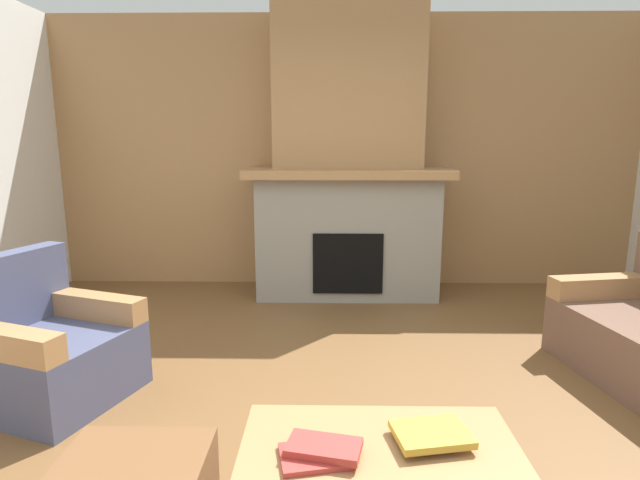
% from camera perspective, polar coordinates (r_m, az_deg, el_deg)
% --- Properties ---
extents(ground, '(9.00, 9.00, 0.00)m').
position_cam_1_polar(ground, '(2.77, 4.80, -21.75)').
color(ground, brown).
extents(wall_back_wood_panel, '(6.00, 0.12, 2.70)m').
position_cam_1_polar(wall_back_wood_panel, '(5.32, 2.93, 9.55)').
color(wall_back_wood_panel, '#A87A4C').
rests_on(wall_back_wood_panel, ground).
extents(fireplace, '(1.90, 0.82, 2.70)m').
position_cam_1_polar(fireplace, '(4.96, 3.05, 7.27)').
color(fireplace, gray).
rests_on(fireplace, ground).
extents(armchair, '(0.97, 0.97, 0.85)m').
position_cam_1_polar(armchair, '(3.45, -28.08, -10.77)').
color(armchair, '#474C6B').
rests_on(armchair, ground).
extents(coffee_table, '(1.00, 0.60, 0.43)m').
position_cam_1_polar(coffee_table, '(2.00, 6.71, -23.43)').
color(coffee_table, '#A87A4C').
rests_on(coffee_table, ground).
extents(book_stack_near_edge, '(0.30, 0.22, 0.05)m').
position_cam_1_polar(book_stack_near_edge, '(1.90, -0.06, -22.44)').
color(book_stack_near_edge, '#B23833').
rests_on(book_stack_near_edge, coffee_table).
extents(book_stack_center, '(0.30, 0.24, 0.05)m').
position_cam_1_polar(book_stack_center, '(2.02, 12.15, -20.36)').
color(book_stack_center, '#7A3D84').
rests_on(book_stack_center, coffee_table).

